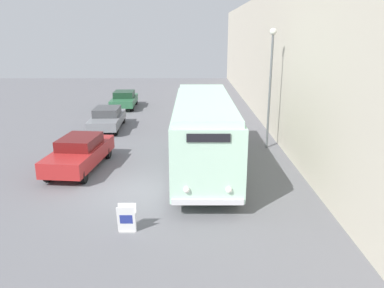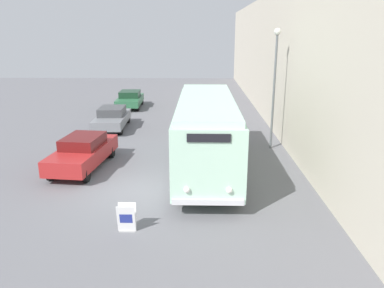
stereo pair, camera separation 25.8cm
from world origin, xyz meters
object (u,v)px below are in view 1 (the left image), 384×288
at_px(sign_board, 128,219).
at_px(streetlamp, 273,72).
at_px(parked_car_near, 82,152).
at_px(parked_car_far, 126,99).
at_px(vintage_bus, 205,130).
at_px(parked_car_mid, 109,118).

bearing_deg(sign_board, streetlamp, 56.01).
bearing_deg(parked_car_near, parked_car_far, 97.70).
xyz_separation_m(vintage_bus, parked_car_near, (-5.80, 0.08, -1.11)).
relative_size(parked_car_near, parked_car_far, 1.08).
relative_size(sign_board, streetlamp, 0.15).
distance_m(sign_board, parked_car_far, 21.38).
xyz_separation_m(vintage_bus, parked_car_mid, (-6.19, 7.78, -1.17)).
xyz_separation_m(sign_board, parked_car_far, (-3.73, 21.05, 0.28)).
distance_m(parked_car_near, parked_car_mid, 7.70).
bearing_deg(vintage_bus, parked_car_mid, 128.53).
bearing_deg(streetlamp, parked_car_near, -160.15).
height_order(streetlamp, parked_car_near, streetlamp).
xyz_separation_m(vintage_bus, parked_car_far, (-6.35, 15.23, -1.17)).
height_order(sign_board, streetlamp, streetlamp).
bearing_deg(parked_car_near, streetlamp, 25.46).
bearing_deg(parked_car_mid, parked_car_far, 88.84).
bearing_deg(sign_board, parked_car_far, 100.04).
xyz_separation_m(streetlamp, parked_car_mid, (-9.85, 4.28, -3.43)).
relative_size(sign_board, parked_car_mid, 0.20).
relative_size(sign_board, parked_car_near, 0.19).
height_order(vintage_bus, streetlamp, streetlamp).
distance_m(parked_car_near, parked_car_far, 15.16).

